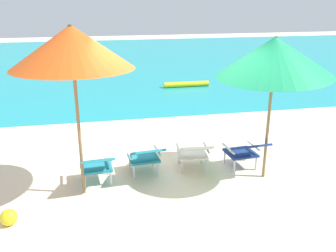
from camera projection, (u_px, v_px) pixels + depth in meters
The scene contains 10 objects.
ground_plane at pixel (143, 109), 10.47m from camera, with size 40.00×40.00×0.00m, color beige.
ocean_band at pixel (120, 61), 18.00m from camera, with size 40.00×18.00×0.01m, color teal.
swim_buoy at pixel (186, 84), 12.97m from camera, with size 0.18×0.18×1.60m, color yellow.
lounge_chair_far_left at pixel (97, 164), 6.14m from camera, with size 0.60×0.91×0.68m.
lounge_chair_near_left at pixel (145, 155), 6.48m from camera, with size 0.60×0.91×0.68m.
lounge_chair_near_right at pixel (194, 152), 6.63m from camera, with size 0.62×0.92×0.68m.
lounge_chair_far_right at pixel (245, 150), 6.69m from camera, with size 0.61×0.92×0.68m.
beach_umbrella_left at pixel (72, 47), 5.28m from camera, with size 2.33×2.34×2.69m.
beach_umbrella_right at pixel (275, 57), 5.89m from camera, with size 2.55×2.54×2.50m.
beach_ball at pixel (9, 217), 5.18m from camera, with size 0.24×0.24×0.24m, color yellow.
Camera 1 is at (-1.28, -5.96, 3.06)m, focal length 39.60 mm.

